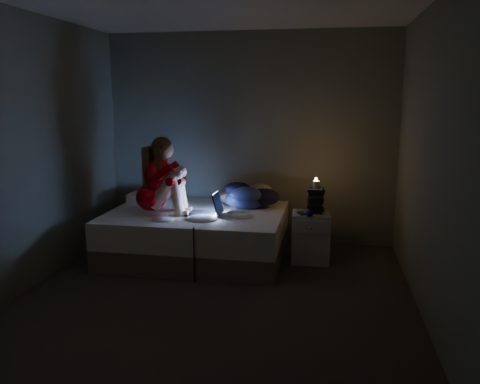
% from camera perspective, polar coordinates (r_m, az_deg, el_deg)
% --- Properties ---
extents(floor, '(3.60, 3.80, 0.02)m').
position_cam_1_polar(floor, '(4.55, -2.97, -12.50)').
color(floor, '#2A2725').
rests_on(floor, ground).
extents(wall_back, '(3.60, 0.02, 2.60)m').
position_cam_1_polar(wall_back, '(6.06, 1.10, 6.31)').
color(wall_back, '#646A59').
rests_on(wall_back, ground).
extents(wall_front, '(3.60, 0.02, 2.60)m').
position_cam_1_polar(wall_front, '(2.41, -13.83, -1.53)').
color(wall_front, '#646A59').
rests_on(wall_front, ground).
extents(wall_left, '(0.02, 3.80, 2.60)m').
position_cam_1_polar(wall_left, '(4.94, -24.07, 4.23)').
color(wall_left, '#646A59').
rests_on(wall_left, ground).
extents(wall_right, '(0.02, 3.80, 2.60)m').
position_cam_1_polar(wall_right, '(4.17, 21.89, 3.27)').
color(wall_right, '#646A59').
rests_on(wall_right, ground).
extents(bed, '(1.96, 1.47, 0.54)m').
position_cam_1_polar(bed, '(5.57, -5.11, -4.98)').
color(bed, beige).
rests_on(bed, ground).
extents(pillow, '(0.41, 0.29, 0.12)m').
position_cam_1_polar(pillow, '(6.00, -10.99, -0.72)').
color(pillow, white).
rests_on(pillow, bed).
extents(woman, '(0.55, 0.38, 0.86)m').
position_cam_1_polar(woman, '(5.40, -10.49, 1.97)').
color(woman, '#880401').
rests_on(woman, bed).
extents(laptop, '(0.38, 0.27, 0.27)m').
position_cam_1_polar(laptop, '(5.30, -4.34, -1.32)').
color(laptop, black).
rests_on(laptop, bed).
extents(clothes_pile, '(0.58, 0.49, 0.31)m').
position_cam_1_polar(clothes_pile, '(5.64, 0.69, -0.27)').
color(clothes_pile, navy).
rests_on(clothes_pile, bed).
extents(nightstand, '(0.43, 0.39, 0.55)m').
position_cam_1_polar(nightstand, '(5.46, 8.35, -5.30)').
color(nightstand, silver).
rests_on(nightstand, ground).
extents(book_stack, '(0.19, 0.25, 0.26)m').
position_cam_1_polar(book_stack, '(5.40, 8.90, -1.02)').
color(book_stack, black).
rests_on(book_stack, nightstand).
extents(candle, '(0.07, 0.07, 0.08)m').
position_cam_1_polar(candle, '(5.37, 8.96, 0.78)').
color(candle, beige).
rests_on(candle, book_stack).
extents(phone, '(0.11, 0.16, 0.01)m').
position_cam_1_polar(phone, '(5.34, 7.29, -2.50)').
color(phone, black).
rests_on(phone, nightstand).
extents(blue_orb, '(0.08, 0.08, 0.08)m').
position_cam_1_polar(blue_orb, '(5.21, 8.12, -2.48)').
color(blue_orb, navy).
rests_on(blue_orb, nightstand).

